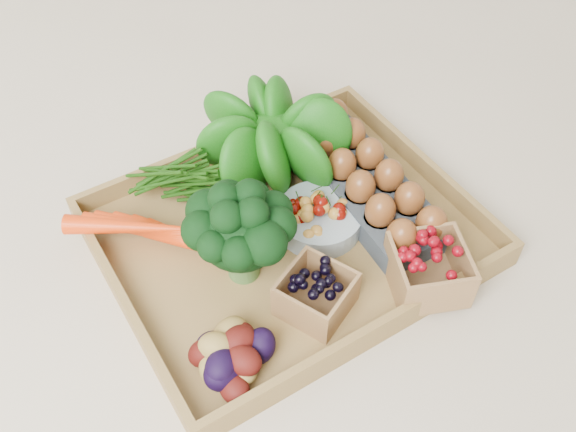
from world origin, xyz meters
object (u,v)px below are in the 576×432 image
tray (288,238)px  cherry_bowl (319,219)px  broccoli (242,246)px  egg_carton (363,185)px

tray → cherry_bowl: cherry_bowl is taller
broccoli → tray: bearing=15.7°
egg_carton → broccoli: bearing=-167.4°
broccoli → egg_carton: size_ratio=0.47×
cherry_bowl → broccoli: bearing=-173.8°
tray → egg_carton: egg_carton is taller
tray → egg_carton: size_ratio=1.63×
tray → cherry_bowl: bearing=-11.9°
cherry_bowl → egg_carton: bearing=11.9°
tray → cherry_bowl: size_ratio=4.05×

